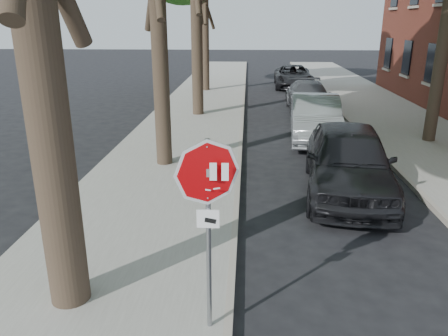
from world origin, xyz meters
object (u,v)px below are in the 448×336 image
object	(u,v)px
car_b	(315,118)
car_c	(309,97)
stop_sign	(208,201)
car_a	(348,160)
car_d	(293,76)

from	to	relation	value
car_b	car_c	size ratio (longest dim) A/B	1.00
stop_sign	car_b	xyz separation A→B (m)	(2.84, 10.37, -1.18)
car_a	car_b	xyz separation A→B (m)	(-0.06, 5.09, -0.07)
car_a	car_b	distance (m)	5.09
car_b	car_d	xyz separation A→B (m)	(0.46, 12.68, -0.09)
car_b	car_c	distance (m)	4.98
stop_sign	car_b	world-z (taller)	stop_sign
car_a	car_c	size ratio (longest dim) A/B	1.05
car_d	car_c	bearing A→B (deg)	-88.39
car_b	car_d	bearing A→B (deg)	92.29
car_c	stop_sign	bearing A→B (deg)	-101.79
stop_sign	car_c	world-z (taller)	stop_sign
car_b	stop_sign	bearing A→B (deg)	-100.98
car_c	car_a	bearing A→B (deg)	-91.82
car_a	car_d	bearing A→B (deg)	95.52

